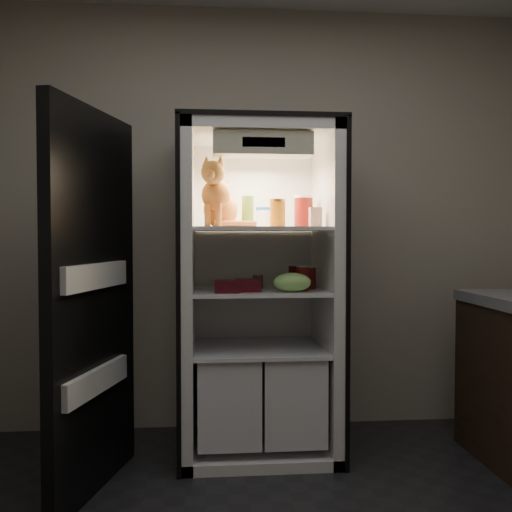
% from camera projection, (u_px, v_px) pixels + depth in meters
% --- Properties ---
extents(room_shell, '(3.60, 3.60, 3.60)m').
position_uv_depth(room_shell, '(295.00, 122.00, 1.90)').
color(room_shell, white).
rests_on(room_shell, floor).
extents(refrigerator, '(0.90, 0.72, 1.88)m').
position_uv_depth(refrigerator, '(257.00, 313.00, 3.30)').
color(refrigerator, white).
rests_on(refrigerator, floor).
extents(fridge_door, '(0.28, 0.86, 1.85)m').
position_uv_depth(fridge_door, '(93.00, 303.00, 2.76)').
color(fridge_door, black).
rests_on(fridge_door, floor).
extents(tabby_cat, '(0.32, 0.38, 0.38)m').
position_uv_depth(tabby_cat, '(218.00, 201.00, 3.14)').
color(tabby_cat, orange).
rests_on(tabby_cat, refrigerator).
extents(parmesan_shaker, '(0.07, 0.07, 0.18)m').
position_uv_depth(parmesan_shaker, '(248.00, 212.00, 3.24)').
color(parmesan_shaker, '#258A2F').
rests_on(parmesan_shaker, refrigerator).
extents(mayo_tub, '(0.09, 0.09, 0.12)m').
position_uv_depth(mayo_tub, '(263.00, 217.00, 3.39)').
color(mayo_tub, white).
rests_on(mayo_tub, refrigerator).
extents(salsa_jar, '(0.09, 0.09, 0.16)m').
position_uv_depth(salsa_jar, '(278.00, 213.00, 3.17)').
color(salsa_jar, maroon).
rests_on(salsa_jar, refrigerator).
extents(pepper_jar, '(0.11, 0.11, 0.19)m').
position_uv_depth(pepper_jar, '(303.00, 211.00, 3.31)').
color(pepper_jar, maroon).
rests_on(pepper_jar, refrigerator).
extents(cream_carton, '(0.06, 0.06, 0.11)m').
position_uv_depth(cream_carton, '(315.00, 217.00, 3.12)').
color(cream_carton, white).
rests_on(cream_carton, refrigerator).
extents(soda_can_a, '(0.07, 0.07, 0.13)m').
position_uv_depth(soda_can_a, '(294.00, 276.00, 3.32)').
color(soda_can_a, black).
rests_on(soda_can_a, refrigerator).
extents(soda_can_b, '(0.07, 0.07, 0.12)m').
position_uv_depth(soda_can_b, '(310.00, 278.00, 3.24)').
color(soda_can_b, black).
rests_on(soda_can_b, refrigerator).
extents(soda_can_c, '(0.07, 0.07, 0.13)m').
position_uv_depth(soda_can_c, '(303.00, 278.00, 3.15)').
color(soda_can_c, black).
rests_on(soda_can_c, refrigerator).
extents(condiment_jar, '(0.06, 0.06, 0.09)m').
position_uv_depth(condiment_jar, '(258.00, 281.00, 3.27)').
color(condiment_jar, '#573718').
rests_on(condiment_jar, refrigerator).
extents(grape_bag, '(0.21, 0.15, 0.10)m').
position_uv_depth(grape_bag, '(292.00, 282.00, 3.06)').
color(grape_bag, '#8DD262').
rests_on(grape_bag, refrigerator).
extents(berry_box_left, '(0.13, 0.13, 0.06)m').
position_uv_depth(berry_box_left, '(227.00, 286.00, 3.03)').
color(berry_box_left, '#4F0D15').
rests_on(berry_box_left, refrigerator).
extents(berry_box_right, '(0.13, 0.13, 0.07)m').
position_uv_depth(berry_box_right, '(248.00, 285.00, 3.08)').
color(berry_box_right, '#4F0D15').
rests_on(berry_box_right, refrigerator).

